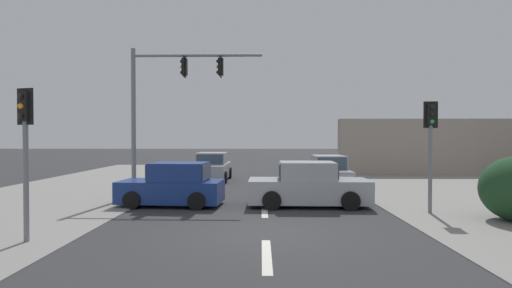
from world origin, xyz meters
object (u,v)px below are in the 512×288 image
pedestal_signal_left_kerb (25,138)px  sedan_oncoming_near (212,168)px  traffic_signal_mast (165,94)px  pedestal_signal_right_kerb (431,138)px  hatchback_receding_far (173,186)px  sedan_crossing_left (308,186)px  hatchback_oncoming_mid (329,173)px

pedestal_signal_left_kerb → sedan_oncoming_near: pedestal_signal_left_kerb is taller
traffic_signal_mast → pedestal_signal_right_kerb: (9.22, -3.36, -1.73)m
pedestal_signal_right_kerb → hatchback_receding_far: size_ratio=0.95×
pedestal_signal_right_kerb → sedan_crossing_left: pedestal_signal_right_kerb is taller
traffic_signal_mast → pedestal_signal_right_kerb: bearing=-20.0°
hatchback_receding_far → sedan_oncoming_near: 8.06m
pedestal_signal_right_kerb → sedan_oncoming_near: bearing=130.5°
pedestal_signal_left_kerb → hatchback_receding_far: pedestal_signal_left_kerb is taller
sedan_oncoming_near → hatchback_oncoming_mid: bearing=-25.4°
traffic_signal_mast → pedestal_signal_left_kerb: 7.32m
pedestal_signal_right_kerb → sedan_crossing_left: bearing=159.5°
pedestal_signal_left_kerb → traffic_signal_mast: bearing=77.3°
traffic_signal_mast → hatchback_receding_far: size_ratio=1.60×
hatchback_receding_far → sedan_crossing_left: bearing=-0.3°
pedestal_signal_left_kerb → sedan_crossing_left: (7.09, 4.96, -1.71)m
traffic_signal_mast → sedan_oncoming_near: traffic_signal_mast is taller
pedestal_signal_right_kerb → hatchback_receding_far: (-8.47, 1.41, -1.71)m
sedan_crossing_left → hatchback_oncoming_mid: size_ratio=1.17×
pedestal_signal_left_kerb → hatchback_receding_far: (2.31, 4.98, -1.71)m
sedan_crossing_left → sedan_oncoming_near: bearing=118.5°
hatchback_receding_far → sedan_oncoming_near: bearing=87.2°
pedestal_signal_right_kerb → hatchback_receding_far: pedestal_signal_right_kerb is taller
pedestal_signal_right_kerb → sedan_oncoming_near: pedestal_signal_right_kerb is taller
traffic_signal_mast → sedan_crossing_left: size_ratio=1.40×
traffic_signal_mast → pedestal_signal_left_kerb: size_ratio=1.69×
pedestal_signal_left_kerb → sedan_crossing_left: bearing=35.0°
hatchback_oncoming_mid → traffic_signal_mast: bearing=-155.7°
hatchback_oncoming_mid → pedestal_signal_left_kerb: bearing=-130.6°
pedestal_signal_right_kerb → traffic_signal_mast: bearing=160.0°
pedestal_signal_right_kerb → sedan_crossing_left: 4.30m
sedan_oncoming_near → sedan_crossing_left: (4.38, -8.08, 0.00)m
sedan_oncoming_near → hatchback_oncoming_mid: 6.67m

